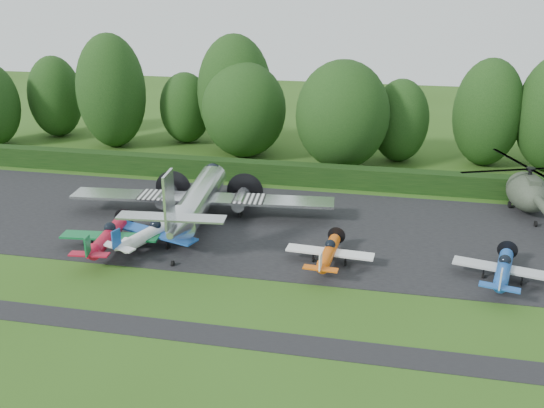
% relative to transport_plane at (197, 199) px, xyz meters
% --- Properties ---
extents(ground, '(160.00, 160.00, 0.00)m').
position_rel_transport_plane_xyz_m(ground, '(6.28, -9.82, -1.98)').
color(ground, '#2F5317').
rests_on(ground, ground).
extents(apron, '(70.00, 18.00, 0.01)m').
position_rel_transport_plane_xyz_m(apron, '(6.28, 0.18, -1.97)').
color(apron, black).
rests_on(apron, ground).
extents(taxiway_verge, '(70.00, 2.00, 0.00)m').
position_rel_transport_plane_xyz_m(taxiway_verge, '(6.28, -15.82, -1.97)').
color(taxiway_verge, black).
rests_on(taxiway_verge, ground).
extents(hedgerow, '(90.00, 1.60, 2.00)m').
position_rel_transport_plane_xyz_m(hedgerow, '(6.28, 11.18, -1.98)').
color(hedgerow, black).
rests_on(hedgerow, ground).
extents(transport_plane, '(22.10, 16.95, 7.08)m').
position_rel_transport_plane_xyz_m(transport_plane, '(0.00, 0.00, 0.00)').
color(transport_plane, silver).
rests_on(transport_plane, ground).
extents(light_plane_red, '(7.30, 7.68, 2.81)m').
position_rel_transport_plane_xyz_m(light_plane_red, '(-4.70, -6.72, -0.81)').
color(light_plane_red, '#AB0F27').
rests_on(light_plane_red, ground).
extents(light_plane_white, '(7.14, 7.51, 2.75)m').
position_rel_transport_plane_xyz_m(light_plane_white, '(-1.90, -5.40, -0.83)').
color(light_plane_white, white).
rests_on(light_plane_white, ground).
extents(light_plane_orange, '(6.19, 6.51, 2.38)m').
position_rel_transport_plane_xyz_m(light_plane_orange, '(11.44, -5.76, -0.99)').
color(light_plane_orange, '#DA580C').
rests_on(light_plane_orange, ground).
extents(light_plane_blue, '(6.52, 6.85, 2.51)m').
position_rel_transport_plane_xyz_m(light_plane_blue, '(22.98, -6.05, -0.93)').
color(light_plane_blue, '#1A4CA1').
rests_on(light_plane_blue, ground).
extents(helicopter, '(12.36, 14.47, 3.98)m').
position_rel_transport_plane_xyz_m(helicopter, '(26.73, 7.70, 0.16)').
color(helicopter, '#333B2D').
rests_on(helicopter, ground).
extents(tree_0, '(6.49, 6.49, 9.92)m').
position_rel_transport_plane_xyz_m(tree_0, '(-25.92, 23.41, 2.97)').
color(tree_0, black).
rests_on(tree_0, ground).
extents(tree_1, '(6.07, 6.07, 8.91)m').
position_rel_transport_plane_xyz_m(tree_1, '(15.83, 21.03, 2.47)').
color(tree_1, black).
rests_on(tree_1, ground).
extents(tree_2, '(7.85, 7.85, 13.04)m').
position_rel_transport_plane_xyz_m(tree_2, '(-16.85, 20.34, 4.54)').
color(tree_2, black).
rests_on(tree_2, ground).
extents(tree_5, '(8.42, 8.42, 13.08)m').
position_rel_transport_plane_xyz_m(tree_5, '(-2.61, 21.91, 4.56)').
color(tree_5, black).
rests_on(tree_5, ground).
extents(tree_7, '(9.64, 9.64, 11.20)m').
position_rel_transport_plane_xyz_m(tree_7, '(9.97, 17.45, 3.62)').
color(tree_7, black).
rests_on(tree_7, ground).
extents(tree_8, '(6.10, 6.10, 8.40)m').
position_rel_transport_plane_xyz_m(tree_8, '(-9.21, 23.78, 2.21)').
color(tree_8, black).
rests_on(tree_8, ground).
extents(tree_9, '(7.11, 7.11, 11.25)m').
position_rel_transport_plane_xyz_m(tree_9, '(24.69, 21.43, 3.64)').
color(tree_9, black).
rests_on(tree_9, ground).
extents(tree_11, '(9.21, 9.21, 10.42)m').
position_rel_transport_plane_xyz_m(tree_11, '(-0.96, 19.52, 3.23)').
color(tree_11, black).
rests_on(tree_11, ground).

